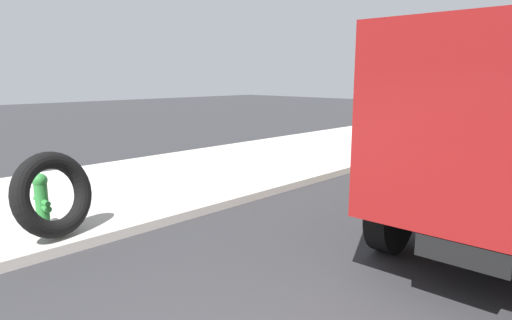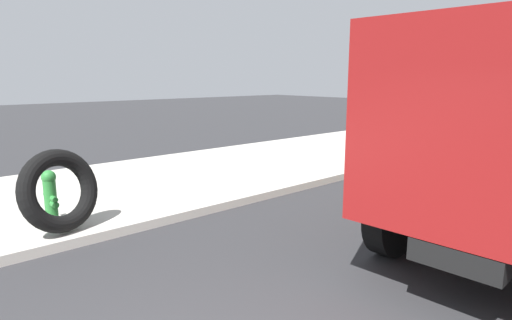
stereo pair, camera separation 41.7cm
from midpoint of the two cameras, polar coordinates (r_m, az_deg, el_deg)
The scene contains 2 objects.
fire_hydrant at distance 7.27m, azimuth -28.08°, elevation -4.65°, with size 0.21×0.49×0.85m.
loose_tire at distance 6.76m, azimuth -26.97°, elevation -4.13°, with size 1.22×1.22×0.25m, color black.
Camera 1 is at (-1.30, -1.71, 2.40)m, focal length 30.10 mm.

